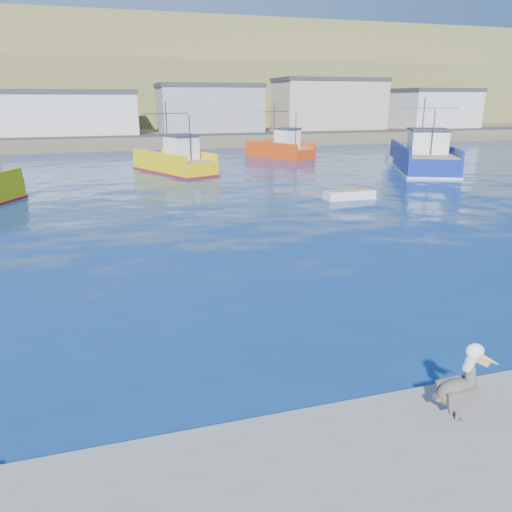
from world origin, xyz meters
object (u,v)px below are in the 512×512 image
(skiff_far, at_px, (404,163))
(boat_orange, at_px, (281,148))
(trawler_blue, at_px, (423,158))
(skiff_mid, at_px, (349,195))
(trawler_yellow_b, at_px, (175,162))
(pelican, at_px, (462,387))

(skiff_far, bearing_deg, boat_orange, 131.31)
(trawler_blue, relative_size, boat_orange, 1.54)
(boat_orange, xyz_separation_m, skiff_mid, (-3.95, -25.04, -0.80))
(boat_orange, bearing_deg, skiff_mid, -98.96)
(trawler_blue, bearing_deg, trawler_yellow_b, 167.86)
(skiff_far, bearing_deg, pelican, -121.39)
(trawler_yellow_b, relative_size, trawler_blue, 0.74)
(boat_orange, relative_size, pelican, 5.57)
(trawler_yellow_b, height_order, trawler_blue, trawler_blue)
(boat_orange, xyz_separation_m, skiff_far, (9.46, -10.76, -0.74))
(skiff_mid, relative_size, skiff_far, 0.77)
(trawler_yellow_b, bearing_deg, boat_orange, 33.58)
(skiff_far, xyz_separation_m, pelican, (-23.00, -37.70, 0.89))
(trawler_yellow_b, relative_size, skiff_far, 2.30)
(trawler_blue, height_order, skiff_mid, trawler_blue)
(boat_orange, distance_m, pelican, 50.32)
(trawler_blue, bearing_deg, boat_orange, 124.14)
(boat_orange, bearing_deg, trawler_yellow_b, -146.42)
(skiff_far, bearing_deg, trawler_blue, -90.68)
(boat_orange, relative_size, skiff_far, 2.01)
(trawler_blue, relative_size, skiff_mid, 4.02)
(trawler_blue, distance_m, boat_orange, 16.79)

